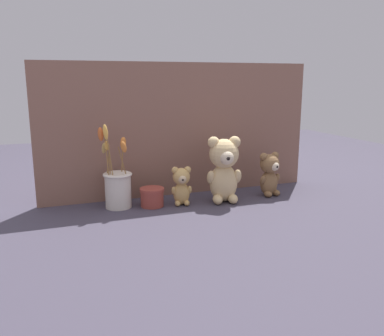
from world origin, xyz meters
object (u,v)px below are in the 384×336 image
at_px(teddy_bear_small, 181,185).
at_px(flower_vase, 118,186).
at_px(teddy_bear_large, 224,168).
at_px(decorative_tin_tall, 152,197).
at_px(teddy_bear_medium, 269,173).

distance_m(teddy_bear_small, flower_vase, 0.26).
bearing_deg(teddy_bear_large, teddy_bear_small, 173.45).
distance_m(flower_vase, decorative_tin_tall, 0.15).
relative_size(teddy_bear_small, flower_vase, 0.47).
xyz_separation_m(teddy_bear_large, teddy_bear_small, (-0.18, 0.02, -0.06)).
distance_m(teddy_bear_large, teddy_bear_medium, 0.24).
height_order(teddy_bear_medium, teddy_bear_small, teddy_bear_medium).
distance_m(teddy_bear_medium, decorative_tin_tall, 0.54).
height_order(teddy_bear_large, decorative_tin_tall, teddy_bear_large).
height_order(teddy_bear_large, flower_vase, flower_vase).
xyz_separation_m(teddy_bear_medium, flower_vase, (-0.67, 0.06, -0.01)).
height_order(teddy_bear_large, teddy_bear_medium, teddy_bear_large).
bearing_deg(decorative_tin_tall, teddy_bear_medium, -2.72).
bearing_deg(decorative_tin_tall, flower_vase, 166.36).
xyz_separation_m(flower_vase, decorative_tin_tall, (0.14, -0.03, -0.05)).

